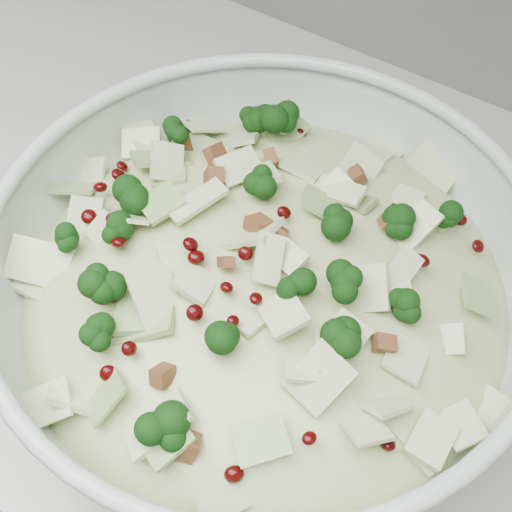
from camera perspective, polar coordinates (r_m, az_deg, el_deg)
The scene contains 2 objects.
mixing_bowl at distance 0.50m, azimuth 0.66°, elevation -3.39°, with size 0.47×0.47×0.15m.
salad at distance 0.48m, azimuth 0.68°, elevation -1.83°, with size 0.36×0.36×0.15m.
Camera 1 is at (0.80, 1.37, 1.39)m, focal length 50.00 mm.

